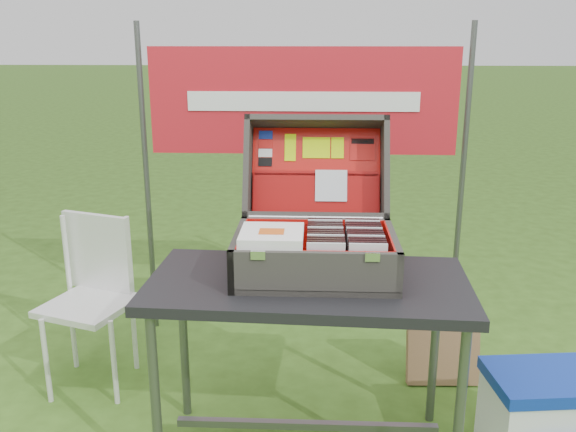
{
  "coord_description": "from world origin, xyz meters",
  "views": [
    {
      "loc": [
        0.07,
        -2.1,
        1.6
      ],
      "look_at": [
        -0.03,
        0.1,
        0.97
      ],
      "focal_mm": 38.0,
      "sensor_mm": 36.0,
      "label": 1
    }
  ],
  "objects_px": {
    "suitcase": "(316,203)",
    "cardboard_box": "(443,347)",
    "chair": "(89,307)",
    "cooler": "(541,416)",
    "table": "(307,369)"
  },
  "relations": [
    {
      "from": "suitcase",
      "to": "cardboard_box",
      "type": "bearing_deg",
      "value": 35.71
    },
    {
      "from": "chair",
      "to": "cooler",
      "type": "bearing_deg",
      "value": 5.97
    },
    {
      "from": "cooler",
      "to": "chair",
      "type": "xyz_separation_m",
      "value": [
        -1.95,
        0.45,
        0.22
      ]
    },
    {
      "from": "cooler",
      "to": "suitcase",
      "type": "bearing_deg",
      "value": 166.69
    },
    {
      "from": "suitcase",
      "to": "cooler",
      "type": "xyz_separation_m",
      "value": [
        0.89,
        -0.11,
        -0.83
      ]
    },
    {
      "from": "table",
      "to": "cooler",
      "type": "height_order",
      "value": "table"
    },
    {
      "from": "suitcase",
      "to": "cooler",
      "type": "relative_size",
      "value": 1.44
    },
    {
      "from": "cooler",
      "to": "cardboard_box",
      "type": "relative_size",
      "value": 1.16
    },
    {
      "from": "suitcase",
      "to": "cardboard_box",
      "type": "height_order",
      "value": "suitcase"
    },
    {
      "from": "table",
      "to": "cooler",
      "type": "bearing_deg",
      "value": 3.1
    },
    {
      "from": "suitcase",
      "to": "chair",
      "type": "distance_m",
      "value": 1.26
    },
    {
      "from": "cooler",
      "to": "cardboard_box",
      "type": "bearing_deg",
      "value": 109.68
    },
    {
      "from": "suitcase",
      "to": "cardboard_box",
      "type": "distance_m",
      "value": 1.13
    },
    {
      "from": "suitcase",
      "to": "cardboard_box",
      "type": "relative_size",
      "value": 1.67
    },
    {
      "from": "table",
      "to": "cooler",
      "type": "distance_m",
      "value": 0.94
    }
  ]
}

